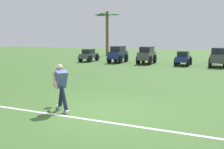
{
  "coord_description": "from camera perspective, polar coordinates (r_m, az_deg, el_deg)",
  "views": [
    {
      "loc": [
        3.55,
        -7.42,
        2.26
      ],
      "look_at": [
        -0.32,
        1.68,
        0.9
      ],
      "focal_mm": 45.0,
      "sensor_mm": 36.0,
      "label": 1
    }
  ],
  "objects": [
    {
      "name": "palm_tree_far_left",
      "position": [
        32.64,
        -0.96,
        9.43
      ],
      "size": [
        3.34,
        3.54,
        5.03
      ],
      "color": "brown",
      "rests_on": "ground_plane"
    },
    {
      "name": "parked_car_slot_b",
      "position": [
        24.02,
        1.22,
        4.22
      ],
      "size": [
        1.23,
        2.38,
        1.4
      ],
      "color": "navy",
      "rests_on": "ground_plane"
    },
    {
      "name": "parked_car_slot_d",
      "position": [
        22.37,
        14.29,
        3.26
      ],
      "size": [
        1.1,
        2.21,
        1.1
      ],
      "color": "navy",
      "rests_on": "ground_plane"
    },
    {
      "name": "frisbee_thrower",
      "position": [
        8.65,
        -10.32,
        -2.05
      ],
      "size": [
        0.83,
        0.88,
        1.41
      ],
      "color": "#191E38",
      "rests_on": "ground_plane"
    },
    {
      "name": "parked_car_slot_e",
      "position": [
        22.12,
        20.66,
        3.41
      ],
      "size": [
        1.23,
        2.38,
        1.4
      ],
      "color": "#474C51",
      "rests_on": "ground_plane"
    },
    {
      "name": "parked_car_slot_c",
      "position": [
        23.11,
        7.07,
        4.02
      ],
      "size": [
        1.21,
        2.37,
        1.4
      ],
      "color": "#474C51",
      "rests_on": "ground_plane"
    },
    {
      "name": "field_line_paint",
      "position": [
        7.8,
        -5.19,
        -9.03
      ],
      "size": [
        27.14,
        1.31,
        0.01
      ],
      "primitive_type": "cube",
      "rotation": [
        0.0,
        0.0,
        -0.04
      ],
      "color": "white",
      "rests_on": "ground_plane"
    },
    {
      "name": "frisbee_in_flight",
      "position": [
        9.45,
        -10.74,
        -1.95
      ],
      "size": [
        0.35,
        0.35,
        0.05
      ],
      "color": "white"
    },
    {
      "name": "parked_car_slot_a",
      "position": [
        25.15,
        -4.72,
        3.96
      ],
      "size": [
        1.16,
        2.23,
        1.1
      ],
      "color": "#474C51",
      "rests_on": "ground_plane"
    },
    {
      "name": "ground_plane",
      "position": [
        8.53,
        -2.44,
        -7.54
      ],
      "size": [
        80.0,
        80.0,
        0.0
      ],
      "primitive_type": "plane",
      "color": "#3E642C"
    }
  ]
}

